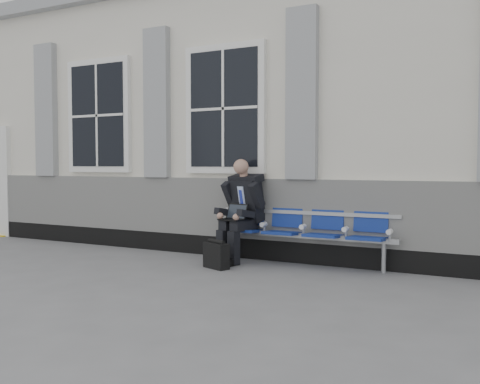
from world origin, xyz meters
The scene contains 5 objects.
ground centered at (0.00, 0.00, 0.00)m, with size 70.00×70.00×0.00m, color slate.
station_building centered at (-0.02, 3.47, 2.22)m, with size 14.40×4.40×4.49m.
bench centered at (1.70, 1.32, 0.55)m, with size 2.60×0.47×0.91m.
businessman centered at (0.77, 1.19, 0.80)m, with size 0.65×0.87×1.49m.
briefcase centered at (0.71, 0.56, 0.18)m, with size 0.42×0.29×0.40m.
Camera 1 is at (4.33, -5.65, 1.42)m, focal length 40.00 mm.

